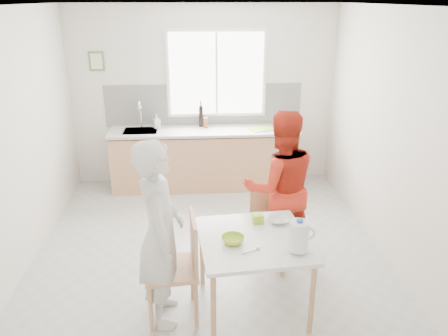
% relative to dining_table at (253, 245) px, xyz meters
% --- Properties ---
extents(ground, '(4.50, 4.50, 0.00)m').
position_rel_dining_table_xyz_m(ground, '(-0.37, 0.95, -0.67)').
color(ground, '#B7B7B2').
rests_on(ground, ground).
extents(room_shell, '(4.50, 4.50, 4.50)m').
position_rel_dining_table_xyz_m(room_shell, '(-0.37, 0.95, 0.97)').
color(room_shell, silver).
rests_on(room_shell, ground).
extents(window, '(1.50, 0.06, 1.30)m').
position_rel_dining_table_xyz_m(window, '(-0.17, 3.18, 1.03)').
color(window, white).
rests_on(window, room_shell).
extents(backsplash, '(3.00, 0.02, 0.65)m').
position_rel_dining_table_xyz_m(backsplash, '(-0.37, 3.19, 0.55)').
color(backsplash, white).
rests_on(backsplash, room_shell).
extents(picture_frame, '(0.22, 0.03, 0.28)m').
position_rel_dining_table_xyz_m(picture_frame, '(-1.92, 3.19, 1.23)').
color(picture_frame, '#4F833B').
rests_on(picture_frame, room_shell).
extents(kitchen_counter, '(2.84, 0.64, 1.37)m').
position_rel_dining_table_xyz_m(kitchen_counter, '(-0.38, 2.90, -0.25)').
color(kitchen_counter, tan).
rests_on(kitchen_counter, ground).
extents(dining_table, '(1.06, 1.06, 0.75)m').
position_rel_dining_table_xyz_m(dining_table, '(0.00, 0.00, 0.00)').
color(dining_table, white).
rests_on(dining_table, ground).
extents(chair_left, '(0.50, 0.50, 1.00)m').
position_rel_dining_table_xyz_m(chair_left, '(-0.67, -0.06, -0.12)').
color(chair_left, tan).
rests_on(chair_left, ground).
extents(chair_far, '(0.42, 0.42, 0.83)m').
position_rel_dining_table_xyz_m(chair_far, '(0.27, 0.84, -0.21)').
color(chair_far, tan).
rests_on(chair_far, ground).
extents(person_white, '(0.47, 0.66, 1.72)m').
position_rel_dining_table_xyz_m(person_white, '(-0.83, -0.08, 0.19)').
color(person_white, silver).
rests_on(person_white, ground).
extents(person_red, '(0.89, 0.72, 1.71)m').
position_rel_dining_table_xyz_m(person_red, '(0.39, 0.85, 0.19)').
color(person_red, red).
rests_on(person_red, ground).
extents(bowl_green, '(0.22, 0.22, 0.06)m').
position_rel_dining_table_xyz_m(bowl_green, '(-0.19, -0.07, 0.11)').
color(bowl_green, '#A0C32D').
rests_on(bowl_green, dining_table).
extents(bowl_white, '(0.22, 0.22, 0.05)m').
position_rel_dining_table_xyz_m(bowl_white, '(0.28, 0.28, 0.10)').
color(bowl_white, silver).
rests_on(bowl_white, dining_table).
extents(milk_jug, '(0.23, 0.16, 0.29)m').
position_rel_dining_table_xyz_m(milk_jug, '(0.35, -0.25, 0.23)').
color(milk_jug, white).
rests_on(milk_jug, dining_table).
extents(green_box, '(0.11, 0.11, 0.09)m').
position_rel_dining_table_xyz_m(green_box, '(0.07, 0.29, 0.12)').
color(green_box, '#92BA2B').
rests_on(green_box, dining_table).
extents(spoon, '(0.15, 0.08, 0.01)m').
position_rel_dining_table_xyz_m(spoon, '(-0.06, -0.23, 0.09)').
color(spoon, '#A5A5AA').
rests_on(spoon, dining_table).
extents(cutting_board, '(0.42, 0.36, 0.01)m').
position_rel_dining_table_xyz_m(cutting_board, '(0.49, 2.85, 0.26)').
color(cutting_board, '#81C22C').
rests_on(cutting_board, kitchen_counter).
extents(wine_bottle_a, '(0.07, 0.07, 0.32)m').
position_rel_dining_table_xyz_m(wine_bottle_a, '(-0.42, 3.08, 0.41)').
color(wine_bottle_a, black).
rests_on(wine_bottle_a, kitchen_counter).
extents(wine_bottle_b, '(0.07, 0.07, 0.30)m').
position_rel_dining_table_xyz_m(wine_bottle_b, '(-0.42, 3.07, 0.40)').
color(wine_bottle_b, black).
rests_on(wine_bottle_b, kitchen_counter).
extents(jar_amber, '(0.06, 0.06, 0.16)m').
position_rel_dining_table_xyz_m(jar_amber, '(-0.35, 2.98, 0.33)').
color(jar_amber, brown).
rests_on(jar_amber, kitchen_counter).
extents(soap_bottle, '(0.13, 0.13, 0.21)m').
position_rel_dining_table_xyz_m(soap_bottle, '(-1.09, 3.04, 0.36)').
color(soap_bottle, '#999999').
rests_on(soap_bottle, kitchen_counter).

